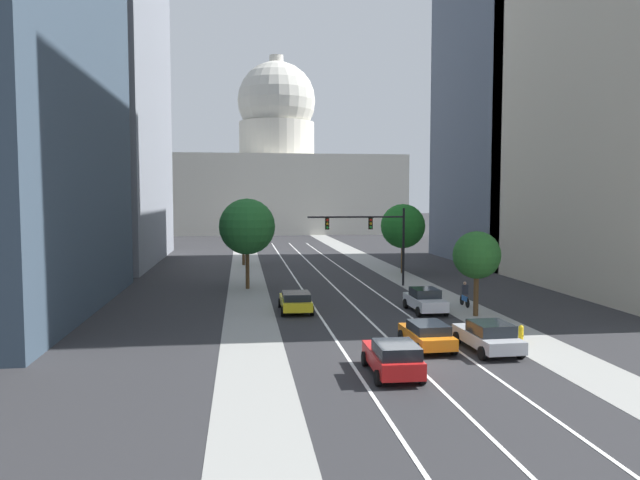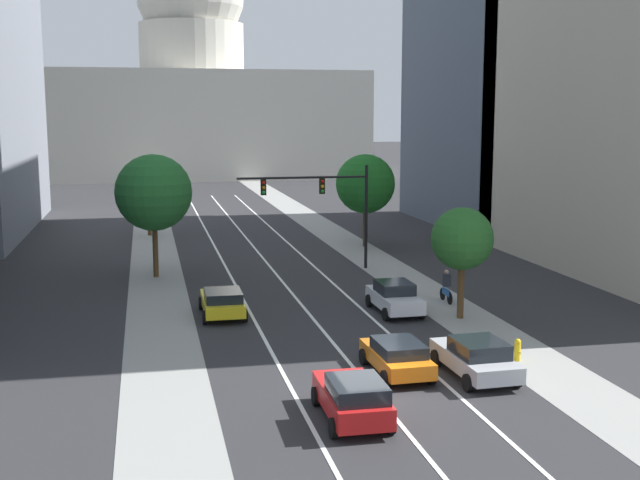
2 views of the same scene
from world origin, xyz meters
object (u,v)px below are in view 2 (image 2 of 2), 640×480
capitol_building (193,97)px  fire_hydrant (518,350)px  street_tree_mid_left (154,193)px  car_silver (476,357)px  car_yellow (222,302)px  car_orange (397,356)px  street_tree_near_left (148,180)px  street_tree_near_right (365,184)px  car_red (353,397)px  street_tree_far_right (462,239)px  car_white (395,297)px  traffic_signal_mast (326,197)px  cyclist (446,286)px

capitol_building → fire_hydrant: 100.23m
fire_hydrant → street_tree_mid_left: 24.75m
car_silver → car_yellow: 13.93m
car_orange → capitol_building: bearing=-0.4°
street_tree_near_left → street_tree_near_right: street_tree_near_right is taller
car_orange → street_tree_near_left: (-8.84, 37.78, 3.75)m
car_silver → street_tree_near_right: size_ratio=0.66×
car_red → street_tree_far_right: bearing=-34.8°
capitol_building → car_white: capitol_building is taller
traffic_signal_mast → fire_hydrant: traffic_signal_mast is taller
traffic_signal_mast → car_orange: bearing=-95.2°
car_orange → street_tree_near_right: size_ratio=0.60×
street_tree_near_right → car_red: bearing=-106.0°
car_red → car_yellow: (-2.79, 14.39, -0.06)m
car_silver → car_red: size_ratio=1.07×
capitol_building → car_red: size_ratio=12.14×
cyclist → car_red: bearing=149.1°
traffic_signal_mast → street_tree_far_right: size_ratio=1.53×
street_tree_near_right → cyclist: bearing=-91.9°
car_orange → street_tree_mid_left: 22.76m
capitol_building → street_tree_near_left: size_ratio=8.22×
street_tree_near_left → fire_hydrant: bearing=-69.3°
car_white → car_orange: bearing=162.7°
fire_hydrant → street_tree_near_right: street_tree_near_right is taller
car_yellow → cyclist: (11.67, 0.44, 0.12)m
street_tree_mid_left → street_tree_far_right: size_ratio=1.37×
traffic_signal_mast → car_silver: bearing=-87.5°
car_red → street_tree_mid_left: bearing=14.1°
capitol_building → fire_hydrant: size_ratio=56.16×
car_yellow → street_tree_far_right: size_ratio=0.80×
car_white → traffic_signal_mast: 12.09m
capitol_building → street_tree_mid_left: (-7.19, -79.31, -7.05)m
car_red → car_yellow: bearing=11.9°
car_white → cyclist: cyclist is taller
street_tree_near_left → street_tree_far_right: 33.57m
car_orange → traffic_signal_mast: 21.06m
street_tree_far_right → street_tree_near_left: bearing=115.4°
car_red → fire_hydrant: bearing=-58.4°
car_orange → car_yellow: (-5.59, 10.24, 0.01)m
capitol_building → car_white: bearing=-87.4°
car_red → car_orange: (2.80, 4.15, -0.07)m
car_red → car_orange: size_ratio=1.03×
cyclist → street_tree_near_right: 18.48m
car_white → street_tree_near_right: 20.32m
fire_hydrant → car_white: bearing=105.7°
car_orange → fire_hydrant: bearing=-84.6°
car_orange → street_tree_far_right: bearing=-37.8°
traffic_signal_mast → fire_hydrant: bearing=-80.6°
fire_hydrant → cyclist: (0.88, 10.08, 0.39)m
car_white → car_orange: 9.59m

